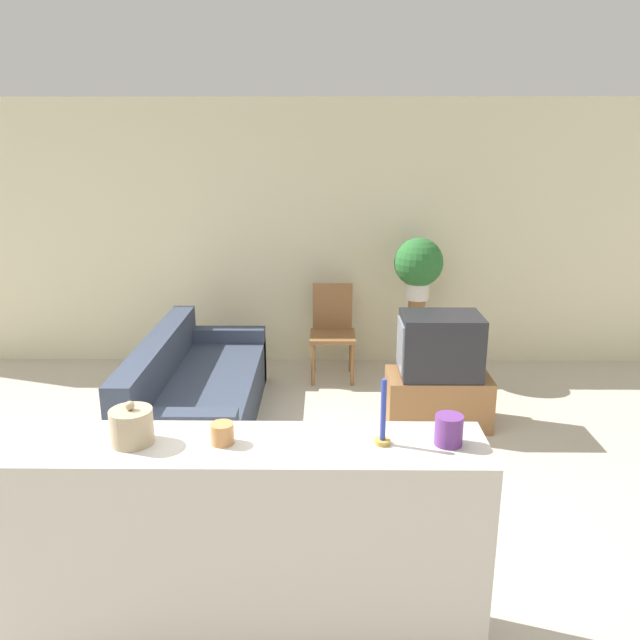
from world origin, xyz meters
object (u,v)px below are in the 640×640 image
at_px(potted_plant, 418,264).
at_px(decorative_bowl, 132,426).
at_px(wooden_chair, 332,327).
at_px(couch, 196,395).
at_px(television, 440,345).

height_order(potted_plant, decorative_bowl, potted_plant).
height_order(wooden_chair, decorative_bowl, decorative_bowl).
distance_m(couch, decorative_bowl, 2.53).
distance_m(television, potted_plant, 1.21).
xyz_separation_m(wooden_chair, potted_plant, (0.83, 0.02, 0.63)).
bearing_deg(potted_plant, wooden_chair, -178.85).
bearing_deg(decorative_bowl, couch, 96.02).
distance_m(couch, wooden_chair, 1.64).
xyz_separation_m(wooden_chair, decorative_bowl, (-0.89, -3.51, 0.62)).
height_order(television, wooden_chair, television).
xyz_separation_m(television, decorative_bowl, (-1.75, -2.41, 0.44)).
bearing_deg(couch, potted_plant, 30.57).
bearing_deg(television, couch, -178.73).
relative_size(couch, television, 3.19).
relative_size(television, potted_plant, 1.08).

